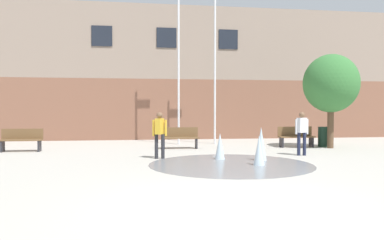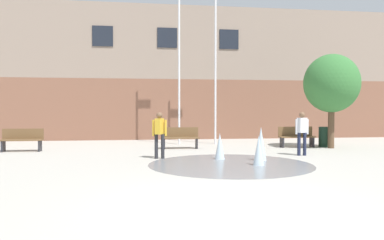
% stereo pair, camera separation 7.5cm
% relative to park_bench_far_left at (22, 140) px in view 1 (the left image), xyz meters
% --- Properties ---
extents(ground_plane, '(100.00, 100.00, 0.00)m').
position_rel_park_bench_far_left_xyz_m(ground_plane, '(6.20, -9.45, -0.48)').
color(ground_plane, '#B2ADA3').
extents(library_building, '(36.00, 6.05, 7.52)m').
position_rel_park_bench_far_left_xyz_m(library_building, '(6.20, 8.07, 3.28)').
color(library_building, brown).
rests_on(library_building, ground).
extents(splash_fountain, '(5.04, 5.04, 1.11)m').
position_rel_park_bench_far_left_xyz_m(splash_fountain, '(7.90, -4.25, -0.16)').
color(splash_fountain, gray).
rests_on(splash_fountain, ground).
extents(park_bench_far_left, '(1.60, 0.44, 0.91)m').
position_rel_park_bench_far_left_xyz_m(park_bench_far_left, '(0.00, 0.00, 0.00)').
color(park_bench_far_left, '#28282D').
rests_on(park_bench_far_left, ground).
extents(park_bench_left_of_flagpoles, '(1.60, 0.44, 0.91)m').
position_rel_park_bench_far_left_xyz_m(park_bench_left_of_flagpoles, '(6.41, 0.22, 0.00)').
color(park_bench_left_of_flagpoles, '#28282D').
rests_on(park_bench_left_of_flagpoles, ground).
extents(park_bench_far_right, '(1.60, 0.44, 0.91)m').
position_rel_park_bench_far_left_xyz_m(park_bench_far_right, '(11.62, 0.13, 0.00)').
color(park_bench_far_right, '#28282D').
rests_on(park_bench_far_right, ground).
extents(adult_near_bench, '(0.50, 0.31, 1.59)m').
position_rel_park_bench_far_left_xyz_m(adult_near_bench, '(10.55, -2.81, 0.45)').
color(adult_near_bench, '#1E233D').
rests_on(adult_near_bench, ground).
extents(teen_by_trashcan, '(0.50, 0.39, 1.59)m').
position_rel_park_bench_far_left_xyz_m(teen_by_trashcan, '(5.35, -2.97, 0.45)').
color(teen_by_trashcan, '#28282D').
rests_on(teen_by_trashcan, ground).
extents(flagpole_left, '(0.80, 0.10, 8.53)m').
position_rel_park_bench_far_left_xyz_m(flagpole_left, '(6.59, 2.16, 4.03)').
color(flagpole_left, silver).
rests_on(flagpole_left, ground).
extents(flagpole_right, '(0.80, 0.10, 8.00)m').
position_rel_park_bench_far_left_xyz_m(flagpole_right, '(8.37, 2.16, 3.77)').
color(flagpole_right, silver).
rests_on(flagpole_right, ground).
extents(trash_can, '(0.56, 0.56, 0.90)m').
position_rel_park_bench_far_left_xyz_m(trash_can, '(12.95, 0.07, -0.03)').
color(trash_can, '#193323').
rests_on(trash_can, ground).
extents(street_tree_near_building, '(2.37, 2.37, 4.08)m').
position_rel_park_bench_far_left_xyz_m(street_tree_near_building, '(12.92, -0.52, 2.32)').
color(street_tree_near_building, brown).
rests_on(street_tree_near_building, ground).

